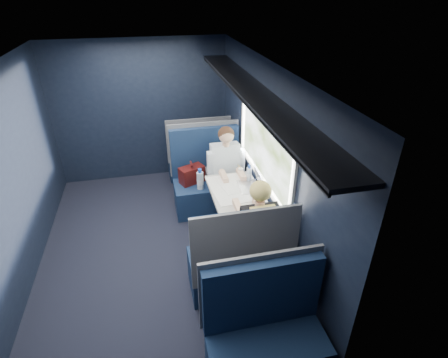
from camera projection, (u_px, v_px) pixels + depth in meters
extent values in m
cube|color=black|center=(156.00, 251.00, 4.48)|extent=(2.80, 4.20, 0.01)
cube|color=black|center=(269.00, 160.00, 4.19)|extent=(0.10, 4.20, 2.30)
cube|color=black|center=(4.00, 187.00, 3.63)|extent=(0.10, 4.20, 2.30)
cube|color=black|center=(142.00, 111.00, 5.73)|extent=(2.80, 0.10, 2.30)
cube|color=black|center=(157.00, 339.00, 2.09)|extent=(2.80, 0.10, 2.30)
cube|color=silver|center=(132.00, 62.00, 3.32)|extent=(2.80, 4.20, 0.10)
cube|color=beige|center=(266.00, 112.00, 3.88)|extent=(0.03, 1.84, 0.07)
cube|color=beige|center=(262.00, 179.00, 4.30)|extent=(0.03, 1.84, 0.07)
cube|color=beige|center=(293.00, 185.00, 3.34)|extent=(0.03, 0.07, 0.78)
cube|color=beige|center=(243.00, 121.00, 4.84)|extent=(0.03, 0.07, 0.78)
cube|color=black|center=(253.00, 92.00, 3.74)|extent=(0.36, 4.10, 0.04)
cube|color=black|center=(238.00, 95.00, 3.71)|extent=(0.02, 4.10, 0.03)
cube|color=red|center=(267.00, 100.00, 3.81)|extent=(0.01, 0.10, 0.12)
cylinder|color=#54565E|center=(222.00, 220.00, 4.48)|extent=(0.08, 0.08, 0.70)
cube|color=#BBBBB7|center=(237.00, 194.00, 4.33)|extent=(0.62, 1.00, 0.04)
cube|color=#0C1935|center=(209.00, 196.00, 5.19)|extent=(1.00, 0.50, 0.45)
cube|color=#0C1935|center=(205.00, 151.00, 5.15)|extent=(1.00, 0.10, 0.75)
cube|color=#54565E|center=(204.00, 148.00, 5.19)|extent=(1.04, 0.03, 0.82)
cube|color=#54565E|center=(209.00, 179.00, 4.99)|extent=(0.06, 0.40, 0.20)
cube|color=#47100F|center=(192.00, 175.00, 5.06)|extent=(0.40, 0.31, 0.25)
cylinder|color=#47100F|center=(191.00, 164.00, 4.97)|extent=(0.09, 0.14, 0.03)
cylinder|color=silver|center=(200.00, 181.00, 4.90)|extent=(0.09, 0.09, 0.26)
cylinder|color=#163EAA|center=(200.00, 171.00, 4.82)|extent=(0.05, 0.05, 0.06)
cube|color=#0C1935|center=(235.00, 270.00, 3.87)|extent=(1.00, 0.50, 0.45)
cube|color=#0C1935|center=(244.00, 246.00, 3.32)|extent=(1.00, 0.10, 0.75)
cube|color=#54565E|center=(246.00, 247.00, 3.26)|extent=(1.04, 0.03, 0.82)
cube|color=#54565E|center=(234.00, 244.00, 3.75)|extent=(0.06, 0.40, 0.20)
cube|color=#0C1935|center=(198.00, 164.00, 6.13)|extent=(1.00, 0.40, 0.45)
cube|color=#0C1935|center=(199.00, 140.00, 5.65)|extent=(1.00, 0.10, 0.66)
cube|color=#54565E|center=(199.00, 140.00, 5.59)|extent=(1.04, 0.03, 0.72)
cube|color=#0C1935|center=(262.00, 294.00, 2.87)|extent=(1.00, 0.10, 0.66)
cube|color=#54565E|center=(260.00, 287.00, 2.91)|extent=(1.04, 0.03, 0.72)
cube|color=black|center=(228.00, 181.00, 4.97)|extent=(0.36, 0.44, 0.16)
cube|color=black|center=(231.00, 207.00, 4.95)|extent=(0.32, 0.12, 0.45)
cube|color=silver|center=(225.00, 161.00, 4.98)|extent=(0.40, 0.29, 0.53)
cylinder|color=#D8A88C|center=(226.00, 144.00, 4.81)|extent=(0.10, 0.10, 0.06)
sphere|color=#D8A88C|center=(226.00, 135.00, 4.73)|extent=(0.21, 0.21, 0.21)
sphere|color=#382114|center=(226.00, 134.00, 4.73)|extent=(0.22, 0.22, 0.22)
cube|color=silver|center=(211.00, 164.00, 4.91)|extent=(0.09, 0.12, 0.34)
cube|color=silver|center=(241.00, 160.00, 4.99)|extent=(0.09, 0.12, 0.34)
cube|color=black|center=(254.00, 237.00, 3.89)|extent=(0.36, 0.44, 0.16)
cube|color=black|center=(248.00, 247.00, 4.21)|extent=(0.32, 0.12, 0.45)
cube|color=black|center=(260.00, 228.00, 3.63)|extent=(0.40, 0.29, 0.53)
cylinder|color=#D8A88C|center=(260.00, 204.00, 3.52)|extent=(0.10, 0.10, 0.06)
sphere|color=#D8A88C|center=(260.00, 191.00, 3.47)|extent=(0.21, 0.21, 0.21)
sphere|color=tan|center=(261.00, 191.00, 3.45)|extent=(0.22, 0.22, 0.22)
cube|color=black|center=(238.00, 229.00, 3.62)|extent=(0.09, 0.12, 0.34)
cube|color=black|center=(278.00, 223.00, 3.71)|extent=(0.09, 0.12, 0.34)
cube|color=tan|center=(262.00, 222.00, 3.52)|extent=(0.26, 0.07, 0.36)
cube|color=white|center=(232.00, 188.00, 4.40)|extent=(0.56, 0.76, 0.01)
cube|color=silver|center=(249.00, 187.00, 4.42)|extent=(0.26, 0.34, 0.02)
cube|color=silver|center=(259.00, 177.00, 4.38)|extent=(0.02, 0.34, 0.23)
cube|color=black|center=(258.00, 177.00, 4.38)|extent=(0.01, 0.29, 0.19)
cylinder|color=silver|center=(249.00, 174.00, 4.52)|extent=(0.07, 0.07, 0.19)
cylinder|color=#163EAA|center=(249.00, 167.00, 4.47)|extent=(0.04, 0.04, 0.04)
cylinder|color=white|center=(241.00, 171.00, 4.70)|extent=(0.07, 0.07, 0.09)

